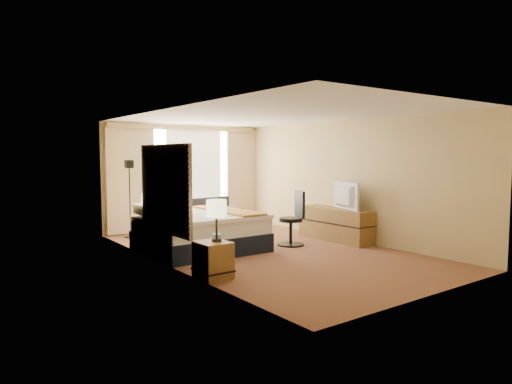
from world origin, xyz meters
TOP-DOWN VIEW (x-y plane):
  - floor at (0.00, 0.00)m, footprint 4.20×7.00m
  - ceiling at (0.00, 0.00)m, footprint 4.20×7.00m
  - wall_back at (0.00, 3.50)m, footprint 4.20×0.02m
  - wall_front at (0.00, -3.50)m, footprint 4.20×0.02m
  - wall_left at (-2.10, 0.00)m, footprint 0.02×7.00m
  - wall_right at (2.10, 0.00)m, footprint 0.02×7.00m
  - headboard at (-2.06, 0.20)m, footprint 0.06×1.85m
  - nightstand_left at (-1.87, -1.05)m, footprint 0.45×0.52m
  - nightstand_right at (-1.87, 1.45)m, footprint 0.45×0.52m
  - media_dresser at (1.83, 0.00)m, footprint 0.50×1.80m
  - window at (0.25, 3.47)m, footprint 2.30×0.02m
  - curtains at (-0.00, 3.39)m, footprint 4.12×0.19m
  - bed at (-1.06, 0.81)m, footprint 2.13×1.94m
  - loveseat at (0.33, 2.62)m, footprint 1.32×0.77m
  - floor_lamp at (-1.65, 2.93)m, footprint 0.22×0.22m
  - desk_chair at (0.74, 0.12)m, footprint 0.55×0.55m
  - lamp_left at (-1.83, -1.10)m, footprint 0.30×0.30m
  - lamp_right at (-1.85, 1.39)m, footprint 0.27×0.27m
  - tissue_box at (-1.80, -1.05)m, footprint 0.16×0.16m
  - telephone at (-1.87, 1.61)m, footprint 0.22×0.19m
  - television at (1.78, -0.23)m, footprint 0.45×0.99m

SIDE VIEW (x-z plane):
  - floor at x=0.00m, z-range -0.01..0.01m
  - loveseat at x=0.33m, z-range -0.14..0.67m
  - nightstand_left at x=-1.87m, z-range 0.00..0.55m
  - nightstand_right at x=-1.87m, z-range 0.00..0.55m
  - media_dresser at x=1.83m, z-range 0.00..0.70m
  - bed at x=-1.06m, z-range -0.14..0.89m
  - desk_chair at x=0.74m, z-range -0.06..1.05m
  - telephone at x=-1.87m, z-range 0.55..0.62m
  - tissue_box at x=-1.80m, z-range 0.55..0.66m
  - lamp_right at x=-1.85m, z-range 0.70..1.27m
  - television at x=1.78m, z-range 0.70..1.27m
  - lamp_left at x=-1.83m, z-range 0.72..1.36m
  - floor_lamp at x=-1.65m, z-range 0.36..2.09m
  - headboard at x=-2.06m, z-range 0.53..2.03m
  - wall_back at x=0.00m, z-range 0.00..2.60m
  - wall_front at x=0.00m, z-range 0.00..2.60m
  - wall_left at x=-2.10m, z-range 0.00..2.60m
  - wall_right at x=2.10m, z-range 0.00..2.60m
  - window at x=0.25m, z-range 0.17..2.47m
  - curtains at x=0.00m, z-range 0.13..2.69m
  - ceiling at x=0.00m, z-range 2.59..2.61m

